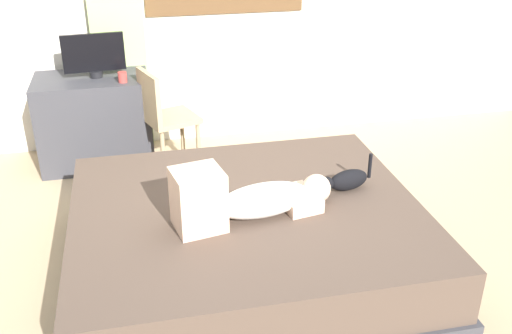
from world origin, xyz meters
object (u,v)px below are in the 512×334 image
at_px(cat, 346,180).
at_px(desk, 96,121).
at_px(cup, 122,77).
at_px(person_lying, 247,199).
at_px(chair_by_desk, 163,114).
at_px(bed, 247,240).
at_px(tv_monitor, 94,55).

bearing_deg(cat, desk, 131.83).
height_order(desk, cup, cup).
xyz_separation_m(person_lying, cat, (0.65, 0.18, -0.05)).
bearing_deg(desk, cup, -34.23).
relative_size(cat, desk, 0.39).
distance_m(person_lying, cup, 1.85).
xyz_separation_m(desk, cup, (0.26, -0.17, 0.41)).
bearing_deg(chair_by_desk, cup, 150.68).
height_order(person_lying, desk, person_lying).
relative_size(person_lying, chair_by_desk, 1.10).
bearing_deg(cat, bed, -173.82).
relative_size(cat, chair_by_desk, 0.41).
xyz_separation_m(person_lying, desk, (-0.89, 1.90, -0.20)).
bearing_deg(person_lying, cup, 110.19).
bearing_deg(chair_by_desk, bed, -75.70).
bearing_deg(bed, chair_by_desk, 104.30).
xyz_separation_m(person_lying, cup, (-0.63, 1.72, 0.21)).
distance_m(cat, desk, 2.31).
height_order(cup, chair_by_desk, chair_by_desk).
xyz_separation_m(bed, cup, (-0.65, 1.61, 0.56)).
xyz_separation_m(person_lying, tv_monitor, (-0.84, 1.90, 0.36)).
bearing_deg(cup, person_lying, -69.81).
relative_size(tv_monitor, chair_by_desk, 0.56).
height_order(cat, cup, cup).
bearing_deg(desk, tv_monitor, 0.00).
relative_size(bed, chair_by_desk, 2.41).
distance_m(bed, tv_monitor, 2.10).
distance_m(bed, person_lying, 0.36).
xyz_separation_m(desk, chair_by_desk, (0.54, -0.33, 0.14)).
bearing_deg(desk, cat, -48.17).
relative_size(desk, cup, 11.12).
relative_size(person_lying, desk, 1.05).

